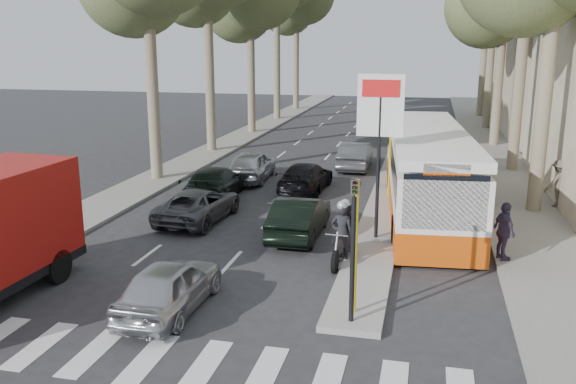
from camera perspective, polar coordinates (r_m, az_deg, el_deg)
name	(u,v)px	position (r m, az deg, el deg)	size (l,w,h in m)	color
ground	(240,290)	(16.92, -4.55, -9.13)	(120.00, 120.00, 0.00)	#28282B
sidewalk_right	(490,148)	(40.52, 18.35, 3.97)	(3.20, 70.00, 0.12)	gray
median_left	(251,132)	(45.16, -3.51, 5.63)	(2.40, 64.00, 0.12)	gray
traffic_island	(388,196)	(26.67, 9.36, -0.40)	(1.50, 26.00, 0.16)	gray
billboard	(380,133)	(20.08, 8.56, 5.46)	(1.50, 12.10, 5.60)	yellow
traffic_light_island	(353,227)	(14.02, 6.15, -3.29)	(0.16, 0.41, 3.60)	black
silver_hatchback	(169,286)	(15.69, -11.04, -8.61)	(1.59, 3.95, 1.35)	#B0B3B8
dark_hatchback	(300,217)	(21.10, 1.09, -2.33)	(1.48, 4.25, 1.40)	black
queue_car_a	(199,205)	(23.20, -8.36, -1.18)	(2.05, 4.44, 1.23)	#4A4C52
queue_car_b	(305,177)	(27.45, 1.65, 1.41)	(1.81, 4.46, 1.29)	black
queue_car_c	(251,165)	(29.61, -3.45, 2.51)	(1.74, 4.34, 1.48)	#A6A9AE
queue_car_d	(355,155)	(32.44, 6.31, 3.42)	(1.51, 4.33, 1.43)	#52555A
queue_car_e	(215,183)	(26.21, -6.89, 0.84)	(1.98, 4.88, 1.42)	black
city_bus	(427,170)	(24.28, 12.87, 2.06)	(3.86, 12.82, 3.33)	#D84E0C
motorcycle	(343,233)	(18.77, 5.18, -3.83)	(0.86, 2.34, 1.98)	black
pedestrian_near	(504,231)	(19.60, 19.58, -3.48)	(1.06, 0.52, 1.80)	#483753
pedestrian_far	(559,183)	(26.66, 24.03, 0.76)	(1.24, 0.55, 1.93)	brown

